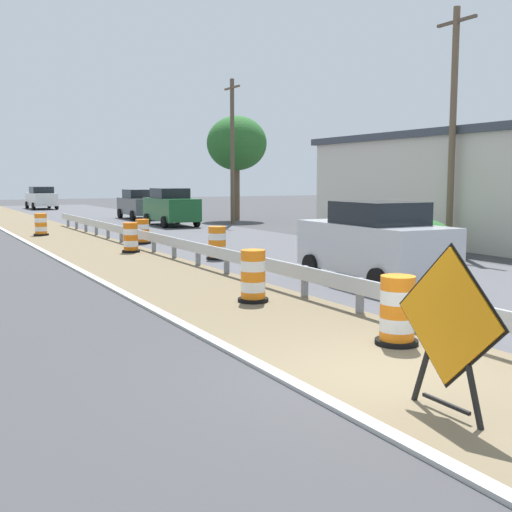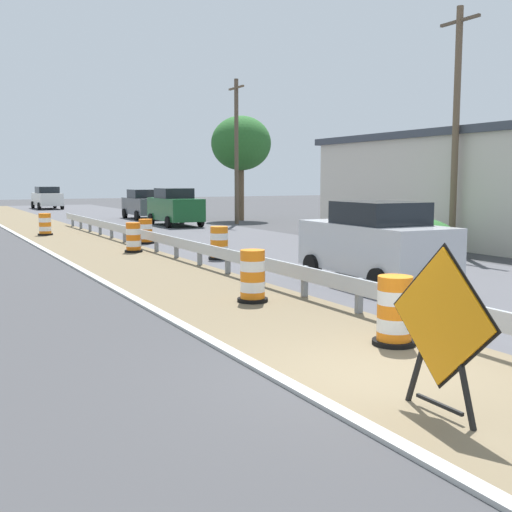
{
  "view_description": "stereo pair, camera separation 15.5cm",
  "coord_description": "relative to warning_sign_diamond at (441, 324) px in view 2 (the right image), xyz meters",
  "views": [
    {
      "loc": [
        -5.54,
        -6.47,
        2.65
      ],
      "look_at": [
        1.48,
        6.42,
        0.87
      ],
      "focal_mm": 44.85,
      "sensor_mm": 36.0,
      "label": 1
    },
    {
      "loc": [
        -5.4,
        -6.54,
        2.65
      ],
      "look_at": [
        1.48,
        6.42,
        0.87
      ],
      "focal_mm": 44.85,
      "sensor_mm": 36.0,
      "label": 2
    }
  ],
  "objects": [
    {
      "name": "tree_roadside",
      "position": [
        13.24,
        31.34,
        3.79
      ],
      "size": [
        3.78,
        3.78,
        6.58
      ],
      "color": "brown",
      "rests_on": "ground"
    },
    {
      "name": "traffic_barrel_far",
      "position": [
        1.8,
        17.26,
        -0.57
      ],
      "size": [
        0.65,
        0.65,
        1.07
      ],
      "color": "orange",
      "rests_on": "ground"
    },
    {
      "name": "warning_sign_diamond",
      "position": [
        0.0,
        0.0,
        0.0
      ],
      "size": [
        0.08,
        1.65,
        1.96
      ],
      "rotation": [
        0.0,
        0.0,
        3.13
      ],
      "color": "black",
      "rests_on": "ground"
    },
    {
      "name": "traffic_barrel_nearest",
      "position": [
        1.58,
        2.64,
        -0.55
      ],
      "size": [
        0.69,
        0.69,
        1.12
      ],
      "color": "orange",
      "rests_on": "ground"
    },
    {
      "name": "roadside_shop_near",
      "position": [
        16.24,
        13.22,
        1.24
      ],
      "size": [
        7.85,
        16.47,
        4.56
      ],
      "color": "beige",
      "rests_on": "ground"
    },
    {
      "name": "ground_plane",
      "position": [
        0.33,
        1.37,
        -1.05
      ],
      "size": [
        160.0,
        160.0,
        0.0
      ],
      "primitive_type": "plane",
      "color": "#3D3D3F"
    },
    {
      "name": "car_lead_near_lane",
      "position": [
        5.09,
        7.57,
        -0.01
      ],
      "size": [
        2.24,
        4.48,
        2.09
      ],
      "rotation": [
        0.0,
        0.0,
        1.53
      ],
      "color": "silver",
      "rests_on": "ground"
    },
    {
      "name": "guardrail_median",
      "position": [
        2.5,
        2.86,
        -0.54
      ],
      "size": [
        0.18,
        58.47,
        0.71
      ],
      "color": "#ADB2B7",
      "rests_on": "ground"
    },
    {
      "name": "car_lead_far_lane",
      "position": [
        5.11,
        53.29,
        -0.07
      ],
      "size": [
        2.19,
        4.67,
        1.96
      ],
      "rotation": [
        0.0,
        0.0,
        1.59
      ],
      "color": "silver",
      "rests_on": "ground"
    },
    {
      "name": "utility_pole_near",
      "position": [
        12.15,
        12.0,
        3.44
      ],
      "size": [
        0.24,
        1.8,
        8.66
      ],
      "color": "brown",
      "rests_on": "ground"
    },
    {
      "name": "utility_pole_mid",
      "position": [
        11.55,
        28.57,
        3.28
      ],
      "size": [
        0.24,
        1.8,
        8.35
      ],
      "color": "brown",
      "rests_on": "ground"
    },
    {
      "name": "car_mid_far_lane",
      "position": [
        8.23,
        35.72,
        -0.08
      ],
      "size": [
        2.08,
        4.34,
        1.94
      ],
      "rotation": [
        0.0,
        0.0,
        -1.58
      ],
      "color": "#4C5156",
      "rests_on": "ground"
    },
    {
      "name": "car_trailing_near_lane",
      "position": [
        7.88,
        29.04,
        0.0
      ],
      "size": [
        2.18,
        4.64,
        2.11
      ],
      "rotation": [
        0.0,
        0.0,
        -1.59
      ],
      "color": "#195128",
      "rests_on": "ground"
    },
    {
      "name": "curb_near_edge",
      "position": [
        -0.97,
        1.37,
        -1.05
      ],
      "size": [
        0.2,
        120.0,
        0.11
      ],
      "primitive_type": "cube",
      "color": "#ADADA8",
      "rests_on": "ground"
    },
    {
      "name": "bush_roadside",
      "position": [
        9.48,
        11.33,
        -0.35
      ],
      "size": [
        3.19,
        3.19,
        1.4
      ],
      "primitive_type": "ellipsoid",
      "color": "#286028",
      "rests_on": "ground"
    },
    {
      "name": "traffic_barrel_close",
      "position": [
        1.25,
        6.91,
        -0.54
      ],
      "size": [
        0.67,
        0.67,
        1.13
      ],
      "color": "orange",
      "rests_on": "ground"
    },
    {
      "name": "traffic_barrel_farther",
      "position": [
        3.17,
        20.03,
        -0.6
      ],
      "size": [
        0.68,
        0.68,
        1.01
      ],
      "color": "orange",
      "rests_on": "ground"
    },
    {
      "name": "median_dirt_strip",
      "position": [
        0.94,
        1.37,
        -1.05
      ],
      "size": [
        3.61,
        120.0,
        0.01
      ],
      "primitive_type": "cube",
      "color": "#706047",
      "rests_on": "ground"
    },
    {
      "name": "traffic_barrel_mid",
      "position": [
        3.7,
        13.95,
        -0.56
      ],
      "size": [
        0.73,
        0.73,
        1.09
      ],
      "color": "orange",
      "rests_on": "ground"
    },
    {
      "name": "traffic_barrel_farthest",
      "position": [
        0.22,
        25.99,
        -0.59
      ],
      "size": [
        0.69,
        0.69,
        1.03
      ],
      "color": "orange",
      "rests_on": "ground"
    }
  ]
}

